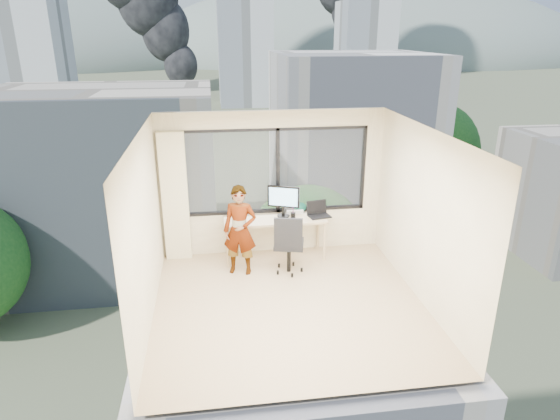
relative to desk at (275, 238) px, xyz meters
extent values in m
cube|color=tan|center=(0.00, -1.66, -0.38)|extent=(4.00, 4.00, 0.01)
cube|color=white|center=(0.00, -1.66, 2.23)|extent=(4.00, 4.00, 0.01)
cube|color=beige|center=(0.00, -3.66, 0.93)|extent=(4.00, 0.01, 2.60)
cube|color=beige|center=(-2.00, -1.66, 0.93)|extent=(0.01, 4.00, 2.60)
cube|color=beige|center=(2.00, -1.66, 0.93)|extent=(0.01, 4.00, 2.60)
cube|color=beige|center=(-1.72, 0.22, 0.77)|extent=(0.45, 0.14, 2.30)
cube|color=tan|center=(0.00, 0.00, 0.00)|extent=(1.80, 0.60, 0.75)
imported|color=#2D2D33|center=(-0.65, -0.50, 0.39)|extent=(0.63, 0.50, 1.53)
cube|color=white|center=(0.39, 0.26, 0.41)|extent=(0.31, 0.26, 0.07)
cube|color=black|center=(0.31, -0.13, 0.38)|extent=(0.11, 0.06, 0.01)
cylinder|color=black|center=(0.32, -0.04, 0.43)|extent=(0.09, 0.09, 0.11)
ellipsoid|color=#0D5343|center=(0.49, 0.24, 0.47)|extent=(0.26, 0.16, 0.19)
cube|color=#515B3D|center=(0.00, 118.34, -14.38)|extent=(400.00, 400.00, 0.04)
cube|color=beige|center=(-9.00, 28.34, -7.38)|extent=(16.00, 12.00, 14.00)
cube|color=white|center=(12.00, 36.34, -6.38)|extent=(14.00, 13.00, 16.00)
cube|color=silver|center=(-35.00, 93.34, -0.38)|extent=(14.00, 14.00, 28.00)
cube|color=silver|center=(8.00, 118.34, 0.62)|extent=(13.00, 13.00, 30.00)
cube|color=silver|center=(45.00, 138.34, -1.38)|extent=(15.00, 15.00, 26.00)
cube|color=silver|center=(-60.00, 148.34, -3.38)|extent=(16.00, 14.00, 22.00)
ellipsoid|color=slate|center=(-120.00, 318.34, -14.38)|extent=(288.00, 216.00, 90.00)
ellipsoid|color=slate|center=(100.00, 318.34, -14.38)|extent=(300.00, 220.00, 96.00)
camera|label=1|loc=(-1.03, -7.91, 3.49)|focal=31.03mm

